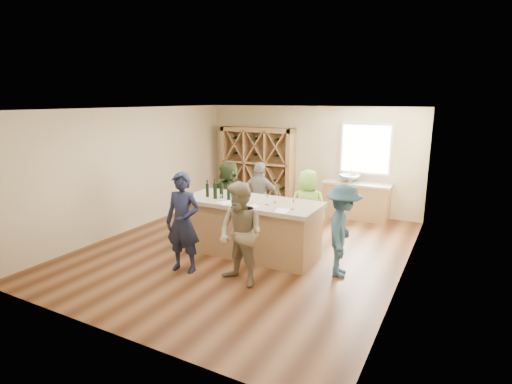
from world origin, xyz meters
The scene contains 34 objects.
floor centered at (0.00, 0.00, -0.05)m, with size 6.00×7.00×0.10m, color brown.
ceiling centered at (0.00, 0.00, 2.85)m, with size 6.00×7.00×0.10m, color white.
wall_back centered at (0.00, 3.55, 1.40)m, with size 6.00×0.10×2.80m, color #C8B891.
wall_front centered at (0.00, -3.55, 1.40)m, with size 6.00×0.10×2.80m, color #C8B891.
wall_left centered at (-3.05, 0.00, 1.40)m, with size 0.10×7.00×2.80m, color #C8B891.
wall_right centered at (3.05, 0.00, 1.40)m, with size 0.10×7.00×2.80m, color #C8B891.
window_frame centered at (1.50, 3.47, 1.75)m, with size 1.30×0.06×1.30m, color white.
window_pane centered at (1.50, 3.44, 1.75)m, with size 1.18×0.01×1.18m, color white.
wine_rack centered at (-1.50, 3.27, 1.10)m, with size 2.20×0.45×2.20m, color #9E764B.
back_counter_base centered at (1.40, 3.20, 0.43)m, with size 1.60×0.58×0.86m, color #9E764B.
back_counter_top centered at (1.40, 3.20, 0.89)m, with size 1.70×0.62×0.06m, color #ABA18C.
sink centered at (1.20, 3.20, 1.01)m, with size 0.54×0.54×0.19m, color silver.
faucet centered at (1.20, 3.38, 1.07)m, with size 0.02×0.02×0.30m, color silver.
tasting_counter_base centered at (0.20, -0.21, 0.50)m, with size 2.60×1.00×1.00m, color #9E764B.
tasting_counter_top centered at (0.20, -0.21, 1.04)m, with size 2.72×1.12×0.08m, color #ABA18C.
wine_bottle_a centered at (-0.69, -0.37, 1.21)m, with size 0.07×0.07×0.27m, color black.
wine_bottle_b centered at (-0.48, -0.41, 1.23)m, with size 0.08×0.08×0.31m, color black.
wine_bottle_c centered at (-0.40, -0.31, 1.23)m, with size 0.07×0.07×0.30m, color black.
wine_bottle_d centered at (-0.19, -0.38, 1.22)m, with size 0.07×0.07×0.29m, color black.
wine_bottle_e centered at (-0.03, -0.39, 1.24)m, with size 0.08×0.08×0.31m, color black.
wine_glass_a centered at (-0.16, -0.69, 1.16)m, with size 0.06×0.06×0.16m, color white.
wine_glass_c centered at (0.93, -0.68, 1.17)m, with size 0.06×0.06×0.17m, color white.
wine_glass_d centered at (0.62, -0.35, 1.17)m, with size 0.07×0.07×0.18m, color white.
wine_glass_e centered at (1.16, -0.42, 1.16)m, with size 0.06×0.06×0.16m, color white.
tasting_menu_a centered at (-0.12, -0.57, 1.08)m, with size 0.23×0.31×0.00m, color white.
tasting_menu_b centered at (0.44, -0.61, 1.08)m, with size 0.20×0.28×0.00m, color white.
tasting_menu_c centered at (1.03, -0.59, 1.08)m, with size 0.23×0.31×0.00m, color white.
person_near_left centered at (-0.45, -1.46, 0.89)m, with size 0.65×0.47×1.78m, color #191E38.
person_near_right centered at (0.70, -1.44, 0.85)m, with size 0.83×0.45×1.70m, color gray.
person_server centered at (2.06, -0.36, 0.80)m, with size 1.04×0.48×1.61m, color #335972.
person_far_mid centered at (-0.12, 0.80, 0.83)m, with size 0.97×0.50×1.66m, color slate.
person_far_right centered at (0.99, 0.78, 0.80)m, with size 0.78×0.51×1.59m, color #8CC64C.
person_far_left centered at (-0.97, 0.89, 0.81)m, with size 1.49×0.54×1.61m, color #263319.
wine_bottle_f centered at (0.25, -0.51, 1.23)m, with size 0.07×0.07×0.30m, color black.
Camera 1 is at (3.80, -6.71, 2.98)m, focal length 28.00 mm.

